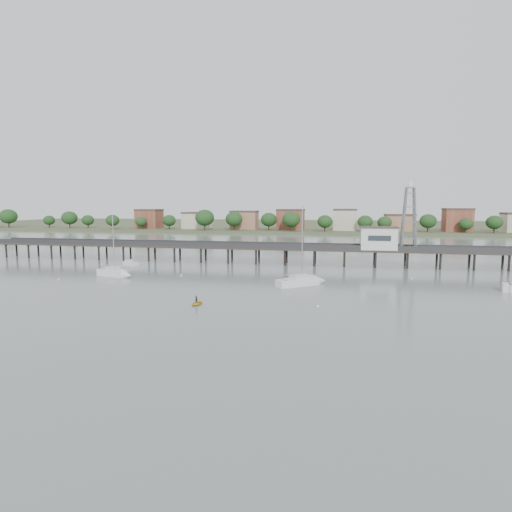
{
  "coord_description": "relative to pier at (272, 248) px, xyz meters",
  "views": [
    {
      "loc": [
        16.62,
        -41.95,
        14.31
      ],
      "look_at": [
        -0.25,
        42.0,
        4.0
      ],
      "focal_mm": 30.0,
      "sensor_mm": 36.0,
      "label": 1
    }
  ],
  "objects": [
    {
      "name": "white_tender",
      "position": [
        -32.1,
        -9.87,
        -3.31
      ],
      "size": [
        4.35,
        3.2,
        1.56
      ],
      "rotation": [
        0.0,
        0.0,
        -0.43
      ],
      "color": "white",
      "rests_on": "ground"
    },
    {
      "name": "pier",
      "position": [
        0.0,
        0.0,
        0.0
      ],
      "size": [
        150.0,
        5.0,
        5.5
      ],
      "color": "#2D2823",
      "rests_on": "ground"
    },
    {
      "name": "sailboat_c",
      "position": [
        10.68,
        -26.05,
        -3.16
      ],
      "size": [
        8.77,
        7.83,
        15.01
      ],
      "rotation": [
        0.0,
        0.0,
        0.68
      ],
      "color": "white",
      "rests_on": "ground"
    },
    {
      "name": "dinghy_occupant",
      "position": [
        -3.63,
        -44.71,
        -3.79
      ],
      "size": [
        0.65,
        1.18,
        0.27
      ],
      "primitive_type": "imported",
      "rotation": [
        0.0,
        0.0,
        2.92
      ],
      "color": "black",
      "rests_on": "ground"
    },
    {
      "name": "pier_building",
      "position": [
        25.0,
        0.0,
        2.87
      ],
      "size": [
        8.4,
        5.4,
        5.3
      ],
      "color": "silver",
      "rests_on": "ground"
    },
    {
      "name": "sailboat_b",
      "position": [
        -27.15,
        -24.71,
        -3.15
      ],
      "size": [
        8.1,
        4.43,
        12.89
      ],
      "rotation": [
        0.0,
        0.0,
        -0.3
      ],
      "color": "white",
      "rests_on": "ground"
    },
    {
      "name": "mooring_buoys",
      "position": [
        3.21,
        -28.54,
        -3.71
      ],
      "size": [
        88.4,
        27.39,
        0.39
      ],
      "color": "beige",
      "rests_on": "ground"
    },
    {
      "name": "far_shore",
      "position": [
        0.36,
        179.58,
        -2.85
      ],
      "size": [
        500.0,
        170.0,
        10.4
      ],
      "color": "#475133",
      "rests_on": "ground"
    },
    {
      "name": "yellow_dinghy",
      "position": [
        -3.63,
        -44.71,
        -3.79
      ],
      "size": [
        1.84,
        0.78,
        2.5
      ],
      "primitive_type": "imported",
      "rotation": [
        0.0,
        0.0,
        -0.15
      ],
      "color": "gold",
      "rests_on": "ground"
    },
    {
      "name": "ground_plane",
      "position": [
        0.0,
        -60.0,
        -3.79
      ],
      "size": [
        500.0,
        500.0,
        0.0
      ],
      "primitive_type": "plane",
      "color": "slate",
      "rests_on": "ground"
    },
    {
      "name": "lattice_tower",
      "position": [
        31.5,
        0.0,
        7.31
      ],
      "size": [
        3.2,
        3.2,
        15.5
      ],
      "color": "slate",
      "rests_on": "ground"
    }
  ]
}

